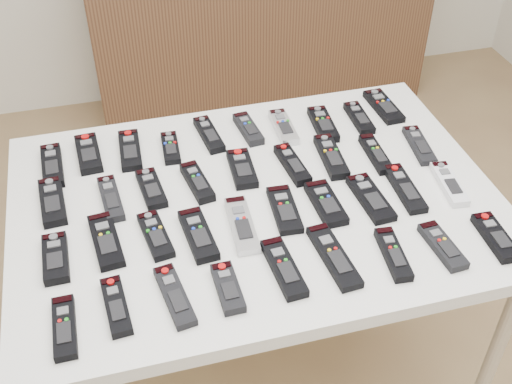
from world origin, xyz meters
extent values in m
cube|color=white|center=(-0.02, 0.11, 0.76)|extent=(1.25, 0.88, 0.04)
cylinder|color=beige|center=(0.55, -0.27, 0.37)|extent=(0.04, 0.04, 0.74)
cylinder|color=beige|center=(-0.58, 0.49, 0.37)|extent=(0.04, 0.04, 0.74)
cylinder|color=beige|center=(0.55, 0.49, 0.37)|extent=(0.04, 0.04, 0.74)
cube|color=#442A1B|center=(0.46, 1.78, 0.42)|extent=(1.68, 0.39, 0.84)
cube|color=black|center=(-0.53, 0.37, 0.79)|extent=(0.06, 0.18, 0.02)
cube|color=black|center=(-0.43, 0.40, 0.79)|extent=(0.07, 0.17, 0.02)
cube|color=black|center=(-0.31, 0.39, 0.79)|extent=(0.06, 0.18, 0.02)
cube|color=black|center=(-0.20, 0.37, 0.79)|extent=(0.05, 0.14, 0.02)
cube|color=black|center=(-0.08, 0.41, 0.79)|extent=(0.06, 0.17, 0.02)
cube|color=black|center=(0.04, 0.40, 0.79)|extent=(0.06, 0.16, 0.02)
cube|color=#B7B7BC|center=(0.14, 0.38, 0.79)|extent=(0.05, 0.17, 0.02)
cube|color=black|center=(0.26, 0.37, 0.79)|extent=(0.07, 0.17, 0.02)
cube|color=black|center=(0.37, 0.37, 0.79)|extent=(0.05, 0.16, 0.02)
cube|color=black|center=(0.47, 0.42, 0.79)|extent=(0.07, 0.18, 0.02)
cube|color=black|center=(-0.53, 0.21, 0.79)|extent=(0.07, 0.18, 0.02)
cube|color=black|center=(-0.38, 0.19, 0.79)|extent=(0.06, 0.17, 0.02)
cube|color=black|center=(-0.28, 0.20, 0.79)|extent=(0.07, 0.16, 0.02)
cube|color=black|center=(-0.16, 0.20, 0.79)|extent=(0.07, 0.16, 0.02)
cube|color=black|center=(-0.03, 0.22, 0.79)|extent=(0.07, 0.16, 0.02)
cube|color=black|center=(0.11, 0.20, 0.79)|extent=(0.06, 0.17, 0.02)
cube|color=black|center=(0.22, 0.21, 0.79)|extent=(0.06, 0.19, 0.02)
cube|color=black|center=(0.35, 0.19, 0.79)|extent=(0.05, 0.17, 0.02)
cube|color=black|center=(0.49, 0.20, 0.79)|extent=(0.07, 0.18, 0.02)
cube|color=black|center=(-0.53, 0.01, 0.79)|extent=(0.06, 0.15, 0.02)
cube|color=black|center=(-0.41, 0.04, 0.79)|extent=(0.08, 0.19, 0.02)
cube|color=black|center=(-0.29, 0.03, 0.79)|extent=(0.07, 0.17, 0.02)
cube|color=black|center=(-0.19, 0.00, 0.79)|extent=(0.07, 0.18, 0.02)
cube|color=#B7B7BC|center=(-0.08, 0.01, 0.79)|extent=(0.06, 0.20, 0.02)
cube|color=black|center=(0.03, 0.03, 0.79)|extent=(0.07, 0.17, 0.02)
cube|color=black|center=(0.14, 0.03, 0.79)|extent=(0.07, 0.17, 0.02)
cube|color=black|center=(0.26, 0.02, 0.79)|extent=(0.07, 0.18, 0.02)
cube|color=black|center=(0.36, 0.03, 0.79)|extent=(0.06, 0.19, 0.02)
cube|color=silver|center=(0.48, 0.02, 0.79)|extent=(0.07, 0.18, 0.02)
cube|color=black|center=(-0.51, -0.20, 0.79)|extent=(0.05, 0.16, 0.02)
cube|color=black|center=(-0.41, -0.17, 0.79)|extent=(0.06, 0.16, 0.02)
cube|color=black|center=(-0.28, -0.18, 0.79)|extent=(0.07, 0.18, 0.02)
cube|color=black|center=(-0.16, -0.18, 0.79)|extent=(0.05, 0.14, 0.02)
cube|color=black|center=(-0.03, -0.16, 0.79)|extent=(0.06, 0.19, 0.02)
cube|color=black|center=(0.10, -0.15, 0.79)|extent=(0.07, 0.21, 0.02)
cube|color=black|center=(0.23, -0.18, 0.79)|extent=(0.06, 0.17, 0.02)
cube|color=black|center=(0.36, -0.19, 0.79)|extent=(0.06, 0.16, 0.02)
cube|color=black|center=(0.49, -0.19, 0.79)|extent=(0.06, 0.16, 0.02)
camera|label=1|loc=(-0.35, -1.11, 1.86)|focal=45.00mm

